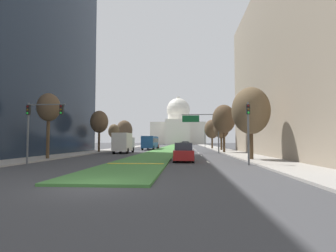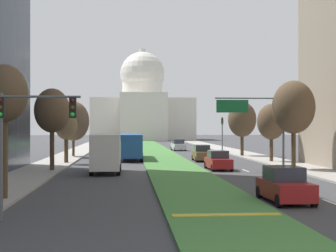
# 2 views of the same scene
# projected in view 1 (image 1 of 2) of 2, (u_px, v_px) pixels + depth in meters

# --- Properties ---
(ground_plane) EXTENTS (307.76, 307.76, 0.00)m
(ground_plane) POSITION_uv_depth(u_px,v_px,m) (172.00, 147.00, 81.30)
(ground_plane) COLOR #3D3D3F
(grass_median) EXTENTS (5.05, 125.90, 0.14)m
(grass_median) POSITION_uv_depth(u_px,v_px,m) (171.00, 148.00, 74.34)
(grass_median) COLOR #427A38
(grass_median) RESTS_ON ground_plane
(median_curb_nose) EXTENTS (4.55, 0.50, 0.04)m
(median_curb_nose) POSITION_uv_depth(u_px,v_px,m) (136.00, 163.00, 21.83)
(median_curb_nose) COLOR gold
(median_curb_nose) RESTS_ON grass_median
(lane_dashes_right) EXTENTS (0.16, 46.38, 0.01)m
(lane_dashes_right) POSITION_uv_depth(u_px,v_px,m) (197.00, 152.00, 47.86)
(lane_dashes_right) COLOR silver
(lane_dashes_right) RESTS_ON ground_plane
(sidewalk_left) EXTENTS (4.00, 125.90, 0.15)m
(sidewalk_left) POSITION_uv_depth(u_px,v_px,m) (123.00, 148.00, 68.13)
(sidewalk_left) COLOR #9E9991
(sidewalk_left) RESTS_ON ground_plane
(sidewalk_right) EXTENTS (4.00, 125.90, 0.15)m
(sidewalk_right) POSITION_uv_depth(u_px,v_px,m) (217.00, 148.00, 66.61)
(sidewalk_right) COLOR #9E9991
(sidewalk_right) RESTS_ON ground_plane
(midrise_block_right) EXTENTS (17.08, 37.58, 22.84)m
(midrise_block_right) POSITION_uv_depth(u_px,v_px,m) (332.00, 65.00, 33.61)
(midrise_block_right) COLOR gray
(midrise_block_right) RESTS_ON ground_plane
(capitol_building) EXTENTS (29.29, 25.01, 26.70)m
(capitol_building) POSITION_uv_depth(u_px,v_px,m) (178.00, 128.00, 150.73)
(capitol_building) COLOR silver
(capitol_building) RESTS_ON ground_plane
(traffic_light_near_left) EXTENTS (3.34, 0.35, 5.20)m
(traffic_light_near_left) POSITION_uv_depth(u_px,v_px,m) (38.00, 119.00, 22.72)
(traffic_light_near_left) COLOR #515456
(traffic_light_near_left) RESTS_ON ground_plane
(traffic_light_near_right) EXTENTS (0.28, 0.35, 5.20)m
(traffic_light_near_right) POSITION_uv_depth(u_px,v_px,m) (248.00, 125.00, 22.30)
(traffic_light_near_right) COLOR #515456
(traffic_light_near_right) RESTS_ON ground_plane
(traffic_light_far_right) EXTENTS (0.28, 0.35, 5.20)m
(traffic_light_far_right) POSITION_uv_depth(u_px,v_px,m) (205.00, 136.00, 72.05)
(traffic_light_far_right) COLOR #515456
(traffic_light_far_right) RESTS_ON ground_plane
(overhead_guide_sign) EXTENTS (6.13, 0.20, 6.50)m
(overhead_guide_sign) POSITION_uv_depth(u_px,v_px,m) (204.00, 124.00, 44.21)
(overhead_guide_sign) COLOR #515456
(overhead_guide_sign) RESTS_ON ground_plane
(street_tree_left_near) EXTENTS (2.39, 2.39, 7.03)m
(street_tree_left_near) POSITION_uv_depth(u_px,v_px,m) (49.00, 108.00, 28.58)
(street_tree_left_near) COLOR #4C3823
(street_tree_left_near) RESTS_ON ground_plane
(street_tree_right_near) EXTENTS (3.82, 3.82, 7.44)m
(street_tree_right_near) POSITION_uv_depth(u_px,v_px,m) (251.00, 111.00, 27.33)
(street_tree_right_near) COLOR #4C3823
(street_tree_right_near) RESTS_ON ground_plane
(street_tree_left_mid) EXTENTS (3.01, 3.01, 7.08)m
(street_tree_left_mid) POSITION_uv_depth(u_px,v_px,m) (99.00, 122.00, 45.69)
(street_tree_left_mid) COLOR #4C3823
(street_tree_left_mid) RESTS_ON ground_plane
(street_tree_right_mid) EXTENTS (3.71, 3.71, 7.85)m
(street_tree_right_mid) POSITION_uv_depth(u_px,v_px,m) (224.00, 119.00, 43.87)
(street_tree_right_mid) COLOR #4C3823
(street_tree_right_mid) RESTS_ON ground_plane
(street_tree_left_far) EXTENTS (2.28, 2.28, 5.34)m
(street_tree_left_far) POSITION_uv_depth(u_px,v_px,m) (114.00, 132.00, 54.59)
(street_tree_left_far) COLOR #4C3823
(street_tree_left_far) RESTS_ON ground_plane
(street_tree_right_far) EXTENTS (3.05, 3.05, 6.26)m
(street_tree_right_far) POSITION_uv_depth(u_px,v_px,m) (221.00, 129.00, 53.75)
(street_tree_right_far) COLOR #4C3823
(street_tree_right_far) RESTS_ON ground_plane
(street_tree_left_distant) EXTENTS (3.94, 3.94, 6.99)m
(street_tree_left_distant) POSITION_uv_depth(u_px,v_px,m) (124.00, 130.00, 66.18)
(street_tree_left_distant) COLOR #4C3823
(street_tree_left_distant) RESTS_ON ground_plane
(street_tree_right_distant) EXTENTS (3.60, 3.60, 7.02)m
(street_tree_right_distant) POSITION_uv_depth(u_px,v_px,m) (212.00, 129.00, 64.43)
(street_tree_right_distant) COLOR #4C3823
(street_tree_right_distant) RESTS_ON ground_plane
(sedan_lead_stopped) EXTENTS (2.02, 4.25, 1.80)m
(sedan_lead_stopped) POSITION_uv_depth(u_px,v_px,m) (183.00, 153.00, 25.94)
(sedan_lead_stopped) COLOR maroon
(sedan_lead_stopped) RESTS_ON ground_plane
(sedan_midblock) EXTENTS (1.95, 4.28, 1.71)m
(sedan_midblock) POSITION_uv_depth(u_px,v_px,m) (184.00, 148.00, 45.29)
(sedan_midblock) COLOR maroon
(sedan_midblock) RESTS_ON ground_plane
(sedan_distant) EXTENTS (1.89, 4.34, 1.80)m
(sedan_distant) POSITION_uv_depth(u_px,v_px,m) (186.00, 146.00, 56.69)
(sedan_distant) COLOR brown
(sedan_distant) RESTS_ON ground_plane
(sedan_far_horizon) EXTENTS (2.03, 4.36, 1.80)m
(sedan_far_horizon) POSITION_uv_depth(u_px,v_px,m) (155.00, 145.00, 71.90)
(sedan_far_horizon) COLOR maroon
(sedan_far_horizon) RESTS_ON ground_plane
(sedan_very_far) EXTENTS (2.14, 4.24, 1.80)m
(sedan_very_far) POSITION_uv_depth(u_px,v_px,m) (185.00, 144.00, 81.69)
(sedan_very_far) COLOR #BCBCC1
(sedan_very_far) RESTS_ON ground_plane
(box_truck_delivery) EXTENTS (2.40, 6.40, 3.20)m
(box_truck_delivery) POSITION_uv_depth(u_px,v_px,m) (124.00, 143.00, 43.28)
(box_truck_delivery) COLOR #BCBCC1
(box_truck_delivery) RESTS_ON ground_plane
(city_bus) EXTENTS (2.62, 11.00, 2.95)m
(city_bus) POSITION_uv_depth(u_px,v_px,m) (150.00, 142.00, 60.35)
(city_bus) COLOR #1E4C8C
(city_bus) RESTS_ON ground_plane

